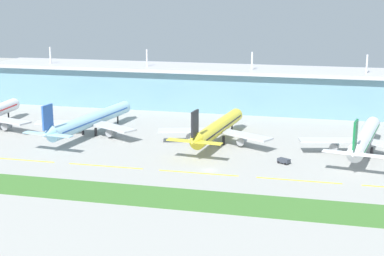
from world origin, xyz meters
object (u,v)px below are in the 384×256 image
at_px(airliner_center, 217,128).
at_px(pushback_tug, 284,161).
at_px(airliner_far_middle, 364,138).
at_px(airliner_near_middle, 91,120).

bearing_deg(airliner_center, pushback_tug, -37.61).
bearing_deg(airliner_far_middle, airliner_center, 176.55).
distance_m(airliner_near_middle, airliner_far_middle, 113.96).
bearing_deg(pushback_tug, airliner_far_middle, 33.63).
bearing_deg(pushback_tug, airliner_near_middle, 164.37).
bearing_deg(airliner_near_middle, pushback_tug, -15.63).
xyz_separation_m(airliner_center, airliner_far_middle, (57.57, -3.47, -0.00)).
relative_size(airliner_center, pushback_tug, 12.66).
xyz_separation_m(airliner_center, pushback_tug, (29.09, -22.42, -5.35)).
bearing_deg(pushback_tug, airliner_center, 142.39).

